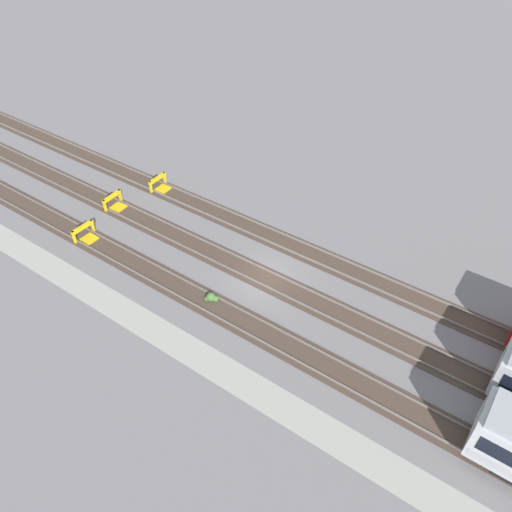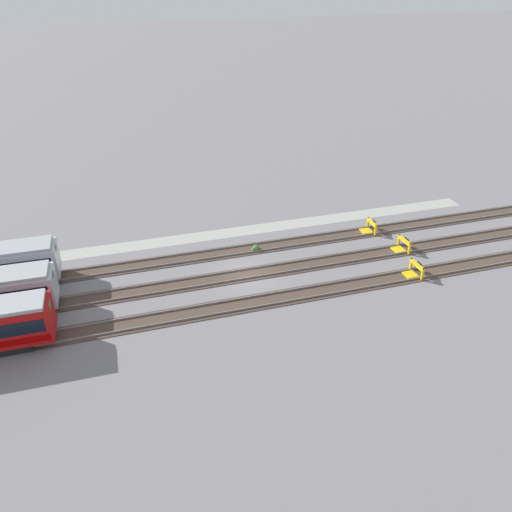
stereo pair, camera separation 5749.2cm
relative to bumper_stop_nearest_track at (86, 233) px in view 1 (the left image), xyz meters
name	(u,v)px [view 1 (the left image)]	position (x,y,z in m)	size (l,w,h in m)	color
ground_plane	(265,279)	(14.13, 4.23, -0.51)	(400.00, 400.00, 0.00)	slate
service_walkway	(193,353)	(14.13, -3.79, -0.51)	(54.00, 2.00, 0.01)	#9E9E93
rail_track_nearest	(230,315)	(14.13, 0.01, -0.47)	(90.00, 2.24, 0.21)	#47382D
rail_track_near_inner	(265,278)	(14.13, 4.23, -0.47)	(90.00, 2.24, 0.21)	#47382D
rail_track_middle	(296,247)	(14.13, 8.45, -0.47)	(90.00, 2.24, 0.21)	#47382D
bumper_stop_nearest_track	(86,233)	(0.00, 0.00, 0.00)	(1.37, 2.01, 1.22)	gold
bumper_stop_near_inner_track	(115,202)	(-1.23, 4.24, 0.00)	(1.37, 2.01, 1.22)	gold
bumper_stop_middle_track	(160,184)	(0.01, 8.45, 0.00)	(1.35, 2.00, 1.22)	gold
weed_clump	(211,298)	(12.24, 0.38, -0.27)	(0.92, 0.70, 0.64)	#427033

